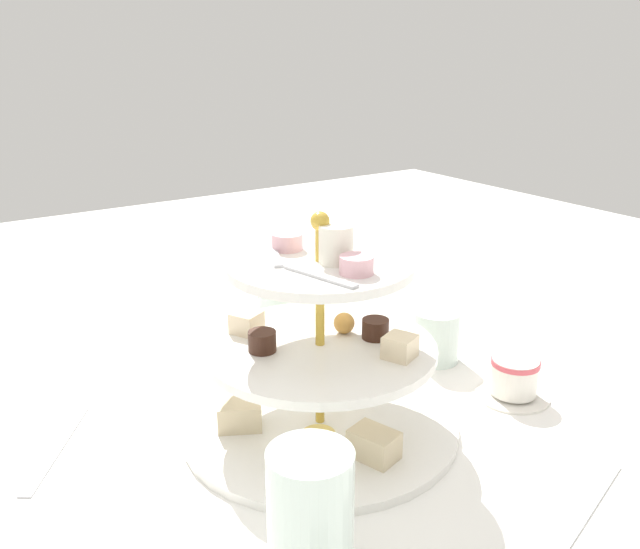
{
  "coord_description": "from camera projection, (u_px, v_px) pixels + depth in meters",
  "views": [
    {
      "loc": [
        0.56,
        -0.38,
        0.42
      ],
      "look_at": [
        0.0,
        0.0,
        0.18
      ],
      "focal_mm": 38.11,
      "sensor_mm": 36.0,
      "label": 1
    }
  ],
  "objects": [
    {
      "name": "butter_knife_right",
      "position": [
        587.0,
        506.0,
        0.64
      ],
      "size": [
        0.06,
        0.17,
        0.0
      ],
      "primitive_type": "cube",
      "rotation": [
        0.0,
        0.0,
        8.16
      ],
      "color": "silver",
      "rests_on": "ground_plane"
    },
    {
      "name": "water_glass_tall_right",
      "position": [
        310.0,
        523.0,
        0.53
      ],
      "size": [
        0.07,
        0.07,
        0.13
      ],
      "primitive_type": "cylinder",
      "color": "silver",
      "rests_on": "ground_plane"
    },
    {
      "name": "water_glass_mid_back",
      "position": [
        280.0,
        321.0,
        0.95
      ],
      "size": [
        0.06,
        0.06,
        0.09
      ],
      "primitive_type": "cylinder",
      "color": "silver",
      "rests_on": "ground_plane"
    },
    {
      "name": "ground_plane",
      "position": [
        320.0,
        428.0,
        0.77
      ],
      "size": [
        2.4,
        2.4,
        0.0
      ],
      "primitive_type": "plane",
      "color": "white"
    },
    {
      "name": "teacup_with_saucer",
      "position": [
        514.0,
        379.0,
        0.83
      ],
      "size": [
        0.09,
        0.09,
        0.05
      ],
      "color": "white",
      "rests_on": "ground_plane"
    },
    {
      "name": "tiered_serving_stand",
      "position": [
        320.0,
        366.0,
        0.74
      ],
      "size": [
        0.31,
        0.31,
        0.25
      ],
      "color": "white",
      "rests_on": "ground_plane"
    },
    {
      "name": "water_glass_short_left",
      "position": [
        436.0,
        336.0,
        0.93
      ],
      "size": [
        0.06,
        0.06,
        0.07
      ],
      "primitive_type": "cylinder",
      "color": "silver",
      "rests_on": "ground_plane"
    },
    {
      "name": "butter_knife_left",
      "position": [
        57.0,
        447.0,
        0.73
      ],
      "size": [
        0.15,
        0.11,
        0.0
      ],
      "primitive_type": "cube",
      "rotation": [
        0.0,
        0.0,
        5.68
      ],
      "color": "silver",
      "rests_on": "ground_plane"
    }
  ]
}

